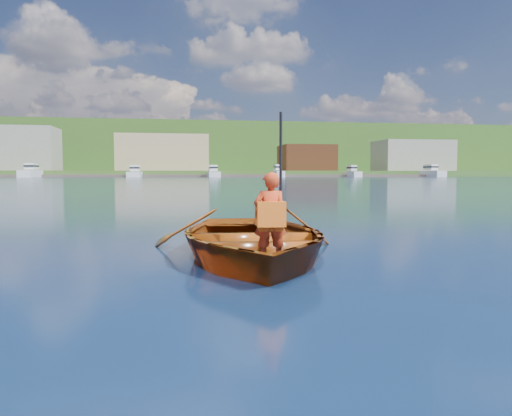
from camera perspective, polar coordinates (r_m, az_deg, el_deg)
name	(u,v)px	position (r m, az deg, el deg)	size (l,w,h in m)	color
ground	(251,257)	(7.09, -0.60, -5.63)	(600.00, 600.00, 0.00)	#0F2741
rowboat	(251,239)	(6.93, -0.59, -3.53)	(3.19, 4.30, 0.86)	maroon
child_paddler	(270,217)	(6.01, 1.65, -1.03)	(0.41, 0.35, 1.83)	#BD3617
shoreline	(177,154)	(243.69, -9.03, 6.10)	(400.00, 140.00, 22.00)	#3E5322
dock	(196,176)	(155.04, -6.91, 3.68)	(160.05, 9.17, 0.80)	#50423D
waterfront_buildings	(155,154)	(172.17, -11.52, 6.10)	(202.00, 16.00, 14.00)	maroon
marina_yachts	(182,173)	(150.26, -8.50, 4.03)	(148.62, 13.39, 4.24)	silver
hillside_trees	(119,135)	(252.82, -15.36, 8.02)	(281.41, 87.89, 25.45)	#382314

